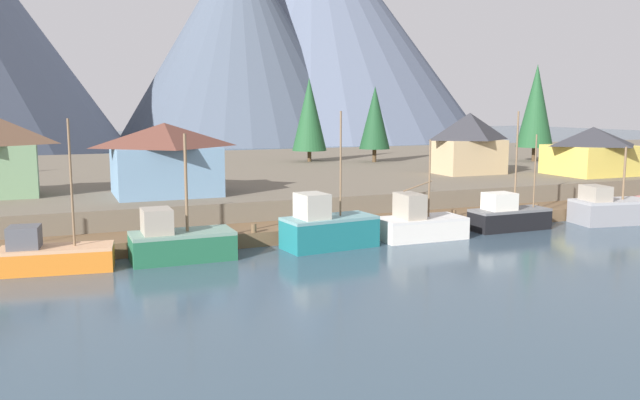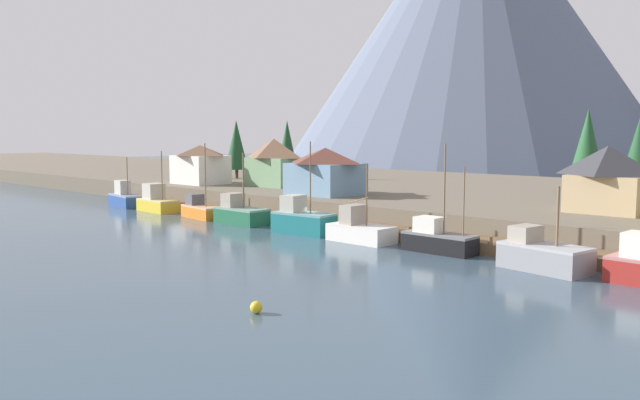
% 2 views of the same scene
% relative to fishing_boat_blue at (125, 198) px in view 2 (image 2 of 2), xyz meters
% --- Properties ---
extents(ground_plane, '(400.00, 400.00, 1.00)m').
position_rel_fishing_boat_blue_xyz_m(ground_plane, '(33.72, 21.75, -1.68)').
color(ground_plane, '#384C5B').
extents(dock, '(80.00, 4.00, 1.60)m').
position_rel_fishing_boat_blue_xyz_m(dock, '(33.72, 3.74, -0.68)').
color(dock, brown).
rests_on(dock, ground_plane).
extents(shoreline_bank, '(400.00, 56.00, 2.50)m').
position_rel_fishing_boat_blue_xyz_m(shoreline_bank, '(33.72, 33.75, 0.07)').
color(shoreline_bank, '#665B4C').
rests_on(shoreline_bank, ground_plane).
extents(mountain_west_peak, '(114.18, 114.18, 85.09)m').
position_rel_fishing_boat_blue_xyz_m(mountain_west_peak, '(-22.40, 129.03, 41.36)').
color(mountain_west_peak, slate).
rests_on(mountain_west_peak, ground_plane).
extents(fishing_boat_blue, '(6.53, 3.29, 6.73)m').
position_rel_fishing_boat_blue_xyz_m(fishing_boat_blue, '(0.00, 0.00, 0.00)').
color(fishing_boat_blue, navy).
rests_on(fishing_boat_blue, ground_plane).
extents(fishing_boat_yellow, '(6.41, 3.10, 7.73)m').
position_rel_fishing_boat_blue_xyz_m(fishing_boat_yellow, '(7.68, 0.08, 0.06)').
color(fishing_boat_yellow, gold).
rests_on(fishing_boat_yellow, ground_plane).
extents(fishing_boat_orange, '(6.52, 3.16, 8.79)m').
position_rel_fishing_boat_blue_xyz_m(fishing_boat_orange, '(17.06, 0.08, -0.23)').
color(fishing_boat_orange, '#CC6B1E').
rests_on(fishing_boat_orange, ground_plane).
extents(fishing_boat_green, '(6.27, 3.03, 7.83)m').
position_rel_fishing_boat_blue_xyz_m(fishing_boat_green, '(24.34, 0.09, -0.03)').
color(fishing_boat_green, '#1E5B3D').
rests_on(fishing_boat_green, ground_plane).
extents(fishing_boat_teal, '(6.52, 3.49, 9.16)m').
position_rel_fishing_boat_blue_xyz_m(fishing_boat_teal, '(34.21, -0.16, 0.17)').
color(fishing_boat_teal, '#196B70').
rests_on(fishing_boat_teal, ground_plane).
extents(fishing_boat_white, '(6.29, 3.08, 7.12)m').
position_rel_fishing_boat_blue_xyz_m(fishing_boat_white, '(41.50, 0.07, -0.09)').
color(fishing_boat_white, silver).
rests_on(fishing_boat_white, ground_plane).
extents(fishing_boat_black, '(6.26, 2.35, 9.10)m').
position_rel_fishing_boat_blue_xyz_m(fishing_boat_black, '(49.66, 0.46, -0.08)').
color(fishing_boat_black, black).
rests_on(fishing_boat_black, ground_plane).
extents(fishing_boat_grey, '(6.66, 4.02, 6.23)m').
position_rel_fishing_boat_blue_xyz_m(fishing_boat_grey, '(59.23, -0.40, -0.04)').
color(fishing_boat_grey, gray).
rests_on(fishing_boat_grey, ground_plane).
extents(house_white, '(7.68, 6.15, 5.69)m').
position_rel_fishing_boat_blue_xyz_m(house_white, '(0.92, 11.88, 4.22)').
color(house_white, silver).
rests_on(house_white, shoreline_bank).
extents(house_green, '(7.94, 4.75, 6.69)m').
position_rel_fishing_boat_blue_xyz_m(house_green, '(12.49, 15.99, 4.74)').
color(house_green, '#6B8E66').
rests_on(house_green, shoreline_bank).
extents(house_blue, '(8.29, 7.17, 5.68)m').
position_rel_fishing_boat_blue_xyz_m(house_blue, '(25.63, 12.43, 4.22)').
color(house_blue, '#6689A8').
rests_on(house_blue, shoreline_bank).
extents(house_tan, '(7.03, 4.64, 6.31)m').
position_rel_fishing_boat_blue_xyz_m(house_tan, '(57.44, 16.81, 4.55)').
color(house_tan, tan).
rests_on(house_tan, shoreline_bank).
extents(conifer_near_left, '(3.83, 3.83, 9.56)m').
position_rel_fishing_boat_blue_xyz_m(conifer_near_left, '(-3.98, 22.73, 6.84)').
color(conifer_near_left, '#4C3823').
rests_on(conifer_near_left, shoreline_bank).
extents(conifer_near_right, '(3.86, 3.86, 9.46)m').
position_rel_fishing_boat_blue_xyz_m(conifer_near_right, '(54.95, 33.38, 6.87)').
color(conifer_near_right, '#4C3823').
rests_on(conifer_near_right, shoreline_bank).
extents(conifer_mid_left, '(3.49, 3.49, 9.54)m').
position_rel_fishing_boat_blue_xyz_m(conifer_mid_left, '(1.69, 28.84, 6.69)').
color(conifer_mid_left, '#4C3823').
rests_on(conifer_mid_left, shoreline_bank).
extents(conifer_mid_right, '(4.37, 4.37, 10.51)m').
position_rel_fishing_boat_blue_xyz_m(conifer_mid_right, '(47.63, 37.17, 7.26)').
color(conifer_mid_right, '#4C3823').
rests_on(conifer_mid_right, shoreline_bank).
extents(channel_buoy, '(0.70, 0.70, 0.70)m').
position_rel_fishing_boat_blue_xyz_m(channel_buoy, '(52.71, -22.24, -0.83)').
color(channel_buoy, gold).
rests_on(channel_buoy, ground_plane).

